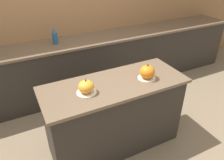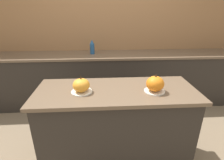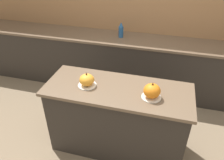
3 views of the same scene
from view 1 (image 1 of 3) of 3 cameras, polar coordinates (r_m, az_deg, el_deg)
The scene contains 7 objects.
ground_plane at distance 2.88m, azimuth 0.63°, elevation -16.04°, with size 12.00×12.00×0.00m, color #847056.
wall_back at distance 3.63m, azimuth -11.87°, elevation 16.53°, with size 8.00×0.06×2.50m.
kitchen_island at distance 2.58m, azimuth 0.69°, elevation -9.24°, with size 1.58×0.63×0.89m.
back_counter at distance 3.61m, azimuth -9.06°, elevation 3.20°, with size 6.00×0.60×0.91m.
pumpkin_cake_left at distance 2.15m, azimuth -6.75°, elevation -1.85°, with size 0.20×0.20×0.17m.
pumpkin_cake_right at distance 2.40m, azimuth 9.17°, elevation 2.01°, with size 0.20×0.20×0.18m.
bottle_tall at distance 3.35m, azimuth -14.73°, elevation 10.97°, with size 0.08×0.08×0.24m.
Camera 1 is at (-0.92, -1.75, 2.10)m, focal length 35.00 mm.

